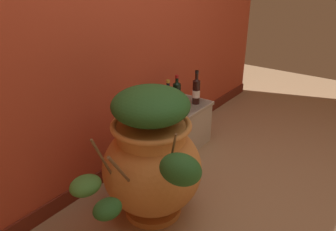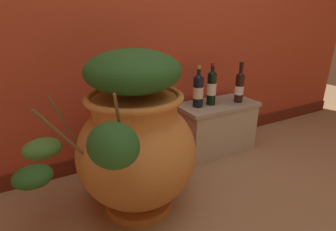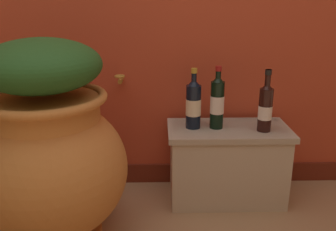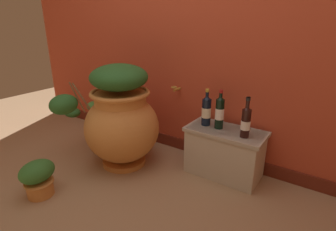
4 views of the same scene
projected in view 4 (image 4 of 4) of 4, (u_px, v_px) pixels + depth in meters
ground_plane at (109, 213)px, 1.83m from camera, size 7.00×7.00×0.00m
back_wall at (199, 14)px, 2.31m from camera, size 4.40×0.33×2.60m
terracotta_urn at (120, 118)px, 2.33m from camera, size 0.92×0.83×0.91m
stone_ledge at (224, 151)px, 2.22m from camera, size 0.63×0.33×0.41m
wine_bottle_left at (206, 110)px, 2.22m from camera, size 0.08×0.08×0.31m
wine_bottle_middle at (246, 121)px, 1.99m from camera, size 0.07×0.07×0.31m
wine_bottle_right at (220, 112)px, 2.15m from camera, size 0.07×0.07×0.32m
potted_shrub at (38, 177)px, 1.97m from camera, size 0.21×0.26×0.28m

